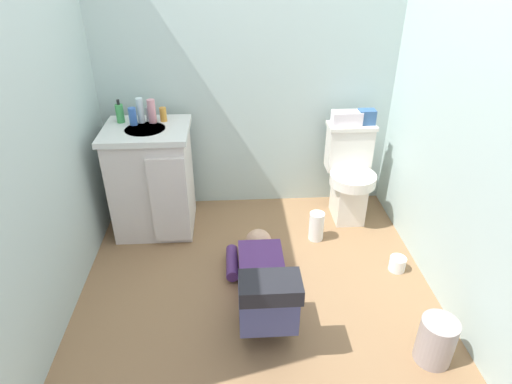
% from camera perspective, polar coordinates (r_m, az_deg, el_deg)
% --- Properties ---
extents(ground_plane, '(2.75, 3.01, 0.04)m').
position_cam_1_polar(ground_plane, '(2.96, -0.03, -11.44)').
color(ground_plane, olive).
extents(wall_back, '(2.41, 0.08, 2.40)m').
position_cam_1_polar(wall_back, '(3.33, -1.16, 17.30)').
color(wall_back, '#AEC4BF').
rests_on(wall_back, ground_plane).
extents(wall_left, '(0.08, 2.01, 2.40)m').
position_cam_1_polar(wall_left, '(2.55, -27.64, 9.79)').
color(wall_left, '#AEC4BF').
rests_on(wall_left, ground_plane).
extents(wall_right, '(0.08, 2.01, 2.40)m').
position_cam_1_polar(wall_right, '(2.66, 26.34, 10.89)').
color(wall_right, '#AEC4BF').
rests_on(wall_right, ground_plane).
extents(toilet, '(0.36, 0.46, 0.75)m').
position_cam_1_polar(toilet, '(3.45, 12.22, 2.28)').
color(toilet, silver).
rests_on(toilet, ground_plane).
extents(vanity_cabinet, '(0.60, 0.53, 0.82)m').
position_cam_1_polar(vanity_cabinet, '(3.29, -13.46, 1.69)').
color(vanity_cabinet, silver).
rests_on(vanity_cabinet, ground_plane).
extents(faucet, '(0.02, 0.02, 0.10)m').
position_cam_1_polar(faucet, '(3.24, -14.10, 9.95)').
color(faucet, silver).
rests_on(faucet, vanity_cabinet).
extents(person_plumber, '(0.39, 1.06, 0.52)m').
position_cam_1_polar(person_plumber, '(2.64, 0.95, -11.89)').
color(person_plumber, '#512D6B').
rests_on(person_plumber, ground_plane).
extents(tissue_box, '(0.22, 0.11, 0.10)m').
position_cam_1_polar(tissue_box, '(3.34, 11.88, 9.55)').
color(tissue_box, silver).
rests_on(tissue_box, toilet).
extents(toiletry_bag, '(0.12, 0.09, 0.11)m').
position_cam_1_polar(toiletry_bag, '(3.38, 14.38, 9.59)').
color(toiletry_bag, '#33598C').
rests_on(toiletry_bag, toilet).
extents(soap_dispenser, '(0.06, 0.06, 0.17)m').
position_cam_1_polar(soap_dispenser, '(3.26, -17.52, 9.90)').
color(soap_dispenser, '#409F51').
rests_on(soap_dispenser, vanity_cabinet).
extents(bottle_blue, '(0.05, 0.05, 0.12)m').
position_cam_1_polar(bottle_blue, '(3.19, -15.95, 9.57)').
color(bottle_blue, '#3A69BF').
rests_on(bottle_blue, vanity_cabinet).
extents(bottle_clear, '(0.05, 0.05, 0.18)m').
position_cam_1_polar(bottle_clear, '(3.21, -15.02, 10.35)').
color(bottle_clear, silver).
rests_on(bottle_clear, vanity_cabinet).
extents(bottle_pink, '(0.06, 0.06, 0.17)m').
position_cam_1_polar(bottle_pink, '(3.19, -13.58, 10.33)').
color(bottle_pink, pink).
rests_on(bottle_pink, vanity_cabinet).
extents(bottle_amber, '(0.05, 0.05, 0.10)m').
position_cam_1_polar(bottle_amber, '(3.21, -12.14, 9.98)').
color(bottle_amber, '#CD8932').
rests_on(bottle_amber, vanity_cabinet).
extents(trash_can, '(0.19, 0.19, 0.27)m').
position_cam_1_polar(trash_can, '(2.57, 22.65, -17.65)').
color(trash_can, '#A0928F').
rests_on(trash_can, ground_plane).
extents(paper_towel_roll, '(0.11, 0.11, 0.22)m').
position_cam_1_polar(paper_towel_roll, '(3.25, 7.97, -4.48)').
color(paper_towel_roll, white).
rests_on(paper_towel_roll, ground_plane).
extents(toilet_paper_roll, '(0.11, 0.11, 0.10)m').
position_cam_1_polar(toilet_paper_roll, '(3.12, 18.14, -8.99)').
color(toilet_paper_roll, white).
rests_on(toilet_paper_roll, ground_plane).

